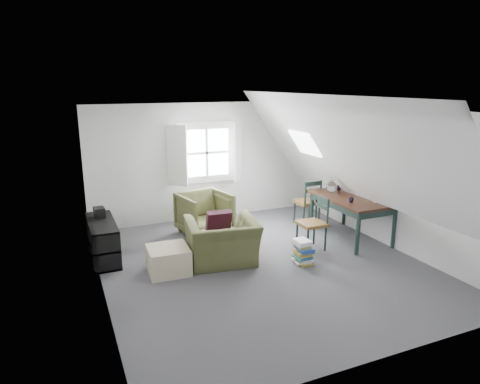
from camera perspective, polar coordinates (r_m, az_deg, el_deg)
name	(u,v)px	position (r m, az deg, el deg)	size (l,w,h in m)	color
floor	(262,264)	(7.15, 2.93, -9.56)	(5.50, 5.50, 0.00)	#49484D
ceiling	(264,110)	(6.55, 3.21, 10.87)	(5.50, 5.50, 0.00)	white
wall_back	(206,162)	(9.23, -4.55, 4.05)	(5.00, 5.00, 0.00)	silver
wall_front	(384,252)	(4.56, 18.69, -7.61)	(5.00, 5.00, 0.00)	silver
wall_left	(97,208)	(6.09, -18.55, -2.09)	(5.50, 5.50, 0.00)	silver
wall_right	(387,177)	(8.14, 19.06, 1.90)	(5.50, 5.50, 0.00)	silver
slope_left	(164,165)	(6.11, -10.05, 3.56)	(5.50, 5.50, 0.00)	white
slope_right	(346,151)	(7.44, 13.92, 5.28)	(5.50, 5.50, 0.00)	white
dormer_window	(207,153)	(9.12, -4.42, 5.20)	(1.71, 0.35, 1.30)	white
skylight	(305,143)	(8.51, 8.63, 6.43)	(0.55, 0.75, 0.04)	white
armchair_near	(222,262)	(7.21, -2.39, -9.35)	(1.13, 0.99, 0.73)	#474B29
armchair_far	(205,234)	(8.52, -4.69, -5.57)	(0.89, 0.92, 0.84)	#474B29
throw_pillow	(219,222)	(7.10, -2.88, -4.05)	(0.41, 0.12, 0.41)	#3A0F1F
ottoman	(168,260)	(6.86, -9.52, -8.92)	(0.62, 0.62, 0.41)	#C2B392
dining_table	(352,203)	(8.32, 14.65, -1.38)	(0.97, 1.62, 0.81)	black
demijohn	(332,186)	(8.53, 12.11, 0.73)	(0.21, 0.21, 0.30)	silver
vase_twigs	(339,184)	(8.75, 13.07, 1.08)	(0.07, 0.08, 0.58)	black
cup	(351,203)	(7.92, 14.58, -1.37)	(0.09, 0.09, 0.09)	black
paper_box	(377,201)	(8.08, 17.77, -1.13)	(0.12, 0.08, 0.04)	white
dining_chair_far	(308,201)	(8.98, 9.08, -1.26)	(0.46, 0.46, 0.97)	brown
dining_chair_near	(313,222)	(7.70, 9.77, -4.00)	(0.45, 0.45, 0.96)	brown
media_shelf	(103,243)	(7.58, -17.77, -6.43)	(0.43, 1.28, 0.66)	black
electronics_box	(99,213)	(7.72, -18.25, -2.65)	(0.17, 0.23, 0.19)	black
magazine_stack	(303,252)	(7.15, 8.38, -7.90)	(0.30, 0.36, 0.41)	#B29933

